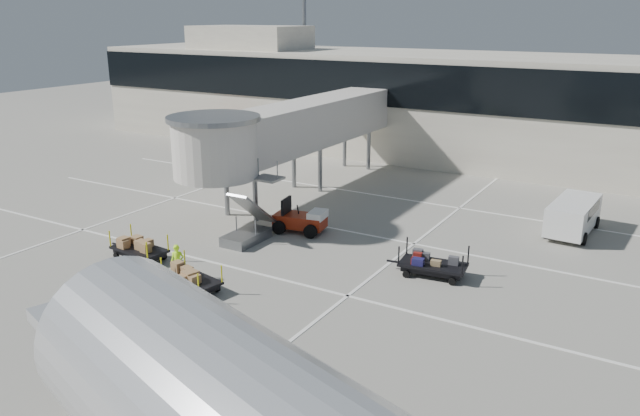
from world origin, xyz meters
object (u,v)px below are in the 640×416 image
at_px(box_cart_near, 191,279).
at_px(belt_loader, 232,139).
at_px(baggage_tug, 301,220).
at_px(minivan, 574,213).
at_px(box_cart_far, 139,249).
at_px(suitcase_cart, 432,265).
at_px(ground_worker, 177,262).

xyz_separation_m(box_cart_near, belt_loader, (-16.63, 23.68, 0.31)).
height_order(baggage_tug, belt_loader, belt_loader).
xyz_separation_m(box_cart_near, minivan, (12.29, 15.70, 0.55)).
relative_size(box_cart_far, minivan, 0.72).
distance_m(box_cart_near, minivan, 19.94).
bearing_deg(suitcase_cart, box_cart_far, -164.75).
relative_size(box_cart_far, belt_loader, 0.75).
bearing_deg(baggage_tug, suitcase_cart, -23.62).
height_order(baggage_tug, box_cart_far, baggage_tug).
height_order(box_cart_near, box_cart_far, box_cart_far).
relative_size(baggage_tug, minivan, 0.61).
xyz_separation_m(suitcase_cart, box_cart_far, (-12.46, -5.14, 0.03)).
bearing_deg(box_cart_far, box_cart_near, -12.96).
height_order(baggage_tug, box_cart_near, baggage_tug).
xyz_separation_m(ground_worker, minivan, (13.55, 15.14, 0.25)).
height_order(box_cart_far, ground_worker, ground_worker).
bearing_deg(box_cart_near, suitcase_cart, 50.85).
bearing_deg(box_cart_near, ground_worker, 167.87).
bearing_deg(ground_worker, minivan, 15.84).
relative_size(suitcase_cart, minivan, 0.76).
xyz_separation_m(baggage_tug, belt_loader, (-16.64, 15.19, 0.17)).
distance_m(baggage_tug, belt_loader, 22.53).
xyz_separation_m(box_cart_far, minivan, (16.73, 14.30, 0.54)).
bearing_deg(minivan, box_cart_near, -124.80).
relative_size(suitcase_cart, box_cart_near, 1.09).
relative_size(baggage_tug, box_cart_near, 0.87).
bearing_deg(ground_worker, box_cart_far, 132.94).
xyz_separation_m(minivan, belt_loader, (-28.92, 7.98, -0.24)).
bearing_deg(minivan, suitcase_cart, -111.72).
bearing_deg(ground_worker, box_cart_near, -56.12).
height_order(suitcase_cart, box_cart_far, suitcase_cart).
bearing_deg(box_cart_far, baggage_tug, 62.41).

